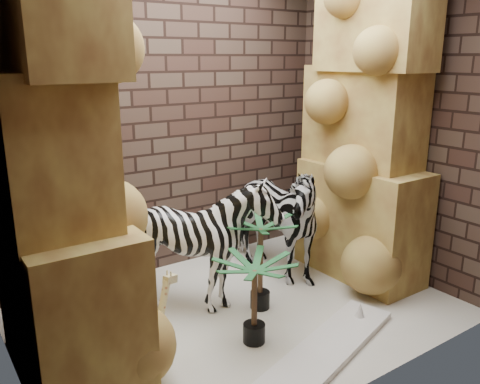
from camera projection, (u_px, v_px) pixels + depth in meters
floor at (242, 313)px, 4.19m from camera, size 3.50×3.50×0.00m
wall_back at (168, 121)px, 4.78m from camera, size 3.50×0.00×3.50m
wall_front at (367, 167)px, 2.80m from camera, size 3.50×0.00×3.50m
wall_right at (390, 121)px, 4.75m from camera, size 0.00×3.00×3.00m
rock_pillar_left at (55, 159)px, 3.02m from camera, size 0.68×1.30×3.00m
rock_pillar_right at (367, 124)px, 4.57m from camera, size 0.58×1.25×3.00m
zebra_right at (269, 208)px, 4.74m from camera, size 0.72×1.21×1.39m
zebra_left at (202, 250)px, 4.14m from camera, size 0.96×1.18×1.07m
giraffe_toy at (150, 325)px, 3.37m from camera, size 0.36×0.24×0.67m
palm_front at (260, 264)px, 4.17m from camera, size 0.36×0.36×0.82m
palm_back at (254, 301)px, 3.67m from camera, size 0.36×0.36×0.69m
surfboard at (329, 347)px, 3.64m from camera, size 1.52×0.78×0.05m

